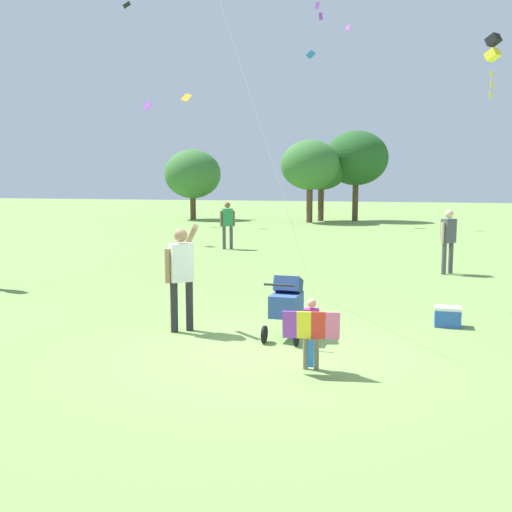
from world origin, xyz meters
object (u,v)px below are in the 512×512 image
at_px(stroller, 287,301).
at_px(kite_orange_delta, 494,50).
at_px(child_with_butterfly_kite, 311,328).
at_px(person_adult_flyer, 181,270).
at_px(person_kid_running, 448,236).
at_px(person_sitting_far, 228,221).
at_px(cooler_box, 448,316).

relative_size(stroller, kite_orange_delta, 0.19).
relative_size(child_with_butterfly_kite, person_adult_flyer, 0.54).
bearing_deg(person_adult_flyer, kite_orange_delta, 41.57).
height_order(stroller, person_kid_running, person_kid_running).
bearing_deg(kite_orange_delta, child_with_butterfly_kite, -114.68).
height_order(child_with_butterfly_kite, person_sitting_far, person_sitting_far).
relative_size(person_sitting_far, person_kid_running, 0.99).
relative_size(child_with_butterfly_kite, kite_orange_delta, 0.17).
distance_m(child_with_butterfly_kite, person_sitting_far, 14.03).
xyz_separation_m(kite_orange_delta, person_sitting_far, (-8.14, 6.79, -4.27)).
height_order(person_adult_flyer, person_sitting_far, person_adult_flyer).
bearing_deg(cooler_box, person_sitting_far, 125.86).
distance_m(person_adult_flyer, stroller, 1.87).
xyz_separation_m(person_sitting_far, cooler_box, (7.22, -9.99, -0.85)).
bearing_deg(child_with_butterfly_kite, person_kid_running, 76.04).
bearing_deg(person_adult_flyer, child_with_butterfly_kite, -30.97).
bearing_deg(person_sitting_far, person_kid_running, -27.68).
height_order(stroller, cooler_box, stroller).
distance_m(stroller, person_sitting_far, 12.37).
height_order(child_with_butterfly_kite, cooler_box, child_with_butterfly_kite).
bearing_deg(person_kid_running, person_sitting_far, 152.32).
relative_size(child_with_butterfly_kite, person_sitting_far, 0.56).
distance_m(kite_orange_delta, person_kid_running, 5.16).
xyz_separation_m(stroller, person_kid_running, (2.90, 7.51, 0.43)).
xyz_separation_m(person_sitting_far, person_kid_running, (7.54, -3.95, 0.01)).
bearing_deg(person_sitting_far, child_with_butterfly_kite, -67.82).
xyz_separation_m(person_adult_flyer, person_sitting_far, (-2.83, 11.50, -0.03)).
bearing_deg(stroller, person_kid_running, 68.88).
height_order(kite_orange_delta, person_kid_running, kite_orange_delta).
bearing_deg(person_kid_running, stroller, -111.12).
xyz_separation_m(child_with_butterfly_kite, stroller, (-0.66, 1.52, 0.02)).
distance_m(person_adult_flyer, cooler_box, 4.73).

